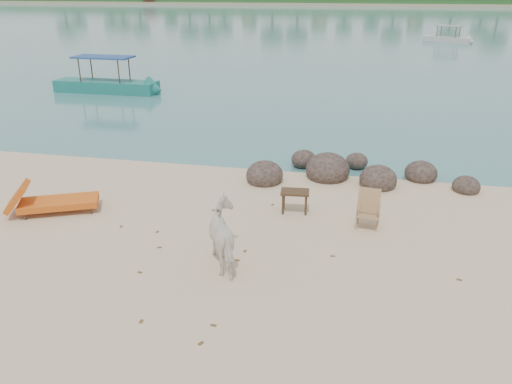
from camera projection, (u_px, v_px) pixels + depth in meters
water at (354, 15)px, 90.62m from camera, size 400.00×400.00×0.00m
far_shore at (360, 1)px, 162.90m from camera, size 420.00×90.00×1.40m
boulders at (344, 173)px, 14.12m from camera, size 6.28×2.84×0.94m
cow at (227, 237)px, 9.63m from camera, size 1.31×1.59×1.23m
side_table at (295, 203)px, 12.00m from camera, size 0.71×0.49×0.54m
lounge_chair at (59, 200)px, 12.00m from camera, size 2.39×1.66×0.68m
deck_chair at (368, 212)px, 11.17m from camera, size 0.61×0.66×0.84m
boat_near at (104, 62)px, 25.27m from camera, size 6.05×1.46×2.94m
boat_mid at (449, 28)px, 47.67m from camera, size 4.97×3.50×2.48m
dead_leaves at (222, 259)px, 10.06m from camera, size 7.31×5.49×0.00m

